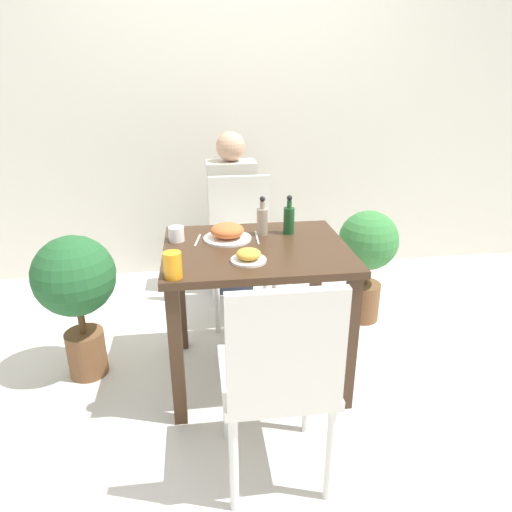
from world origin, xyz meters
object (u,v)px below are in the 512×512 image
drink_cup (176,234)px  potted_plant_left (76,287)px  chair_far (241,239)px  side_plate (249,256)px  potted_plant_right (367,252)px  sauce_bottle (262,220)px  condiment_bottle (289,219)px  juice_glass (173,265)px  person_figure (232,216)px  chair_near (279,374)px  food_plate (227,232)px

drink_cup → potted_plant_left: (-0.52, -0.01, -0.26)m
drink_cup → potted_plant_left: size_ratio=0.10×
chair_far → side_plate: (-0.06, -0.90, 0.25)m
chair_far → potted_plant_right: size_ratio=1.23×
potted_plant_right → sauce_bottle: bearing=-155.0°
side_plate → condiment_bottle: 0.44m
drink_cup → potted_plant_left: 0.58m
side_plate → potted_plant_right: side_plate is taller
chair_far → juice_glass: size_ratio=8.23×
juice_glass → drink_cup: bearing=89.8°
potted_plant_right → condiment_bottle: bearing=-150.1°
chair_far → juice_glass: chair_far is taller
sauce_bottle → condiment_bottle: same height
condiment_bottle → person_figure: person_figure is taller
sauce_bottle → person_figure: bearing=95.5°
chair_near → chair_far: 1.44m
potted_plant_left → potted_plant_right: size_ratio=1.07×
drink_cup → potted_plant_left: drink_cup is taller
side_plate → sauce_bottle: 0.37m
chair_far → person_figure: person_figure is taller
food_plate → drink_cup: (-0.26, 0.01, -0.00)m
potted_plant_left → person_figure: size_ratio=0.68×
side_plate → juice_glass: bearing=-158.7°
condiment_bottle → food_plate: bearing=-171.1°
drink_cup → juice_glass: bearing=-90.2°
potted_plant_left → condiment_bottle: bearing=2.4°
chair_near → juice_glass: bearing=-47.3°
potted_plant_left → side_plate: bearing=-19.8°
chair_near → food_plate: chair_near is taller
juice_glass → condiment_bottle: 0.76m
juice_glass → potted_plant_right: bearing=34.9°
drink_cup → chair_near: bearing=-66.1°
chair_far → sauce_bottle: (0.06, -0.55, 0.30)m
chair_far → juice_glass: bearing=-110.6°
food_plate → side_plate: bearing=-76.5°
chair_far → drink_cup: chair_far is taller
side_plate → person_figure: 1.26m
chair_near → side_plate: (-0.05, 0.54, 0.25)m
food_plate → drink_cup: 0.26m
chair_near → potted_plant_right: size_ratio=1.23×
food_plate → chair_far: bearing=77.9°
juice_glass → person_figure: (0.36, 1.37, -0.22)m
juice_glass → person_figure: person_figure is taller
sauce_bottle → condiment_bottle: bearing=0.8°
condiment_bottle → person_figure: bearing=104.3°
chair_near → chair_far: (0.01, 1.44, 0.00)m
juice_glass → condiment_bottle: (0.59, 0.48, 0.02)m
juice_glass → side_plate: bearing=21.3°
drink_cup → condiment_bottle: condiment_bottle is taller
side_plate → food_plate: bearing=103.5°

